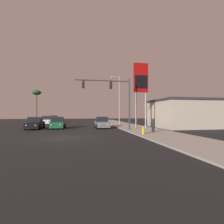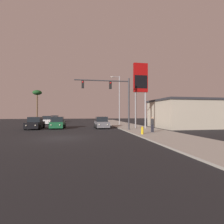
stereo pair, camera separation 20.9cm
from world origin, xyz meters
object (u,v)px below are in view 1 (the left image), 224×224
at_px(car_green, 58,123).
at_px(street_lamp, 119,98).
at_px(traffic_light_mast, 114,93).
at_px(pedestrian_on_sidewalk, 153,124).
at_px(car_grey, 102,123).
at_px(palm_tree_far, 37,94).
at_px(fire_hydrant, 143,130).
at_px(car_black, 35,124).
at_px(gas_station_sign, 141,81).
at_px(car_silver, 54,119).
at_px(car_white, 47,120).

xyz_separation_m(car_green, street_lamp, (10.26, 5.39, 4.36)).
distance_m(car_green, traffic_light_mast, 9.70).
distance_m(traffic_light_mast, pedestrian_on_sidewalk, 6.20).
xyz_separation_m(car_grey, palm_tree_far, (-14.67, 24.25, 6.62)).
bearing_deg(traffic_light_mast, pedestrian_on_sidewalk, -44.11).
height_order(traffic_light_mast, fire_hydrant, traffic_light_mast).
bearing_deg(street_lamp, car_black, -156.31).
height_order(traffic_light_mast, gas_station_sign, gas_station_sign).
xyz_separation_m(street_lamp, pedestrian_on_sidewalk, (0.69, -13.81, -4.08)).
xyz_separation_m(car_black, pedestrian_on_sidewalk, (13.92, -8.00, 0.27)).
relative_size(car_green, car_grey, 1.00).
height_order(street_lamp, palm_tree_far, street_lamp).
bearing_deg(pedestrian_on_sidewalk, palm_tree_far, 120.95).
distance_m(gas_station_sign, palm_tree_far, 33.46).
height_order(car_silver, car_grey, same).
distance_m(car_white, car_grey, 14.76).
height_order(car_green, car_grey, same).
bearing_deg(car_white, car_green, 107.16).
bearing_deg(traffic_light_mast, car_grey, 102.99).
distance_m(car_white, car_black, 11.05).
bearing_deg(palm_tree_far, car_black, -77.51).
height_order(car_silver, gas_station_sign, gas_station_sign).
bearing_deg(traffic_light_mast, car_white, 124.45).
relative_size(car_green, traffic_light_mast, 0.63).
distance_m(car_green, car_silver, 19.89).
relative_size(street_lamp, fire_hydrant, 11.84).
relative_size(gas_station_sign, palm_tree_far, 1.06).
bearing_deg(car_grey, traffic_light_mast, 101.98).
bearing_deg(car_green, gas_station_sign, 163.00).
bearing_deg(pedestrian_on_sidewalk, car_grey, 120.27).
bearing_deg(car_black, traffic_light_mast, 156.91).
distance_m(street_lamp, fire_hydrant, 16.04).
xyz_separation_m(car_white, pedestrian_on_sidewalk, (14.27, -19.05, 0.27)).
height_order(car_green, traffic_light_mast, traffic_light_mast).
distance_m(car_white, car_silver, 9.00).
xyz_separation_m(car_silver, traffic_light_mast, (10.56, -24.57, 3.94)).
height_order(car_silver, car_black, same).
height_order(car_black, palm_tree_far, palm_tree_far).
relative_size(car_silver, gas_station_sign, 0.48).
xyz_separation_m(street_lamp, gas_station_sign, (1.18, -8.66, 1.50)).
distance_m(fire_hydrant, pedestrian_on_sidewalk, 2.34).
relative_size(car_silver, car_black, 1.00).
height_order(car_black, traffic_light_mast, traffic_light_mast).
relative_size(car_grey, car_black, 1.00).
xyz_separation_m(car_silver, pedestrian_on_sidewalk, (14.15, -28.05, 0.27)).
distance_m(car_silver, gas_station_sign, 27.80).
relative_size(car_grey, gas_station_sign, 0.48).
bearing_deg(car_black, car_grey, 179.89).
bearing_deg(traffic_light_mast, car_green, 146.13).
relative_size(car_white, traffic_light_mast, 0.63).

